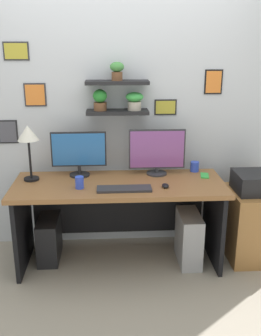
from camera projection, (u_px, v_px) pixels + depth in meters
name	position (u px, v px, depth m)	size (l,w,h in m)	color
ground_plane	(120.00, 261.00, 3.51)	(8.00, 8.00, 0.00)	gray
back_wall_assembly	(117.00, 104.00, 3.51)	(4.40, 0.24, 2.70)	silver
desk	(119.00, 202.00, 3.40)	(1.79, 0.68, 0.75)	brown
monitor_left	(79.00, 152.00, 3.41)	(0.48, 0.18, 0.40)	black
monitor_right	(157.00, 152.00, 3.44)	(0.50, 0.18, 0.41)	#2D2D33
keyboard	(124.00, 189.00, 3.12)	(0.44, 0.14, 0.02)	#2D2D33
computer_mouse	(165.00, 186.00, 3.18)	(0.06, 0.09, 0.03)	black
desk_lamp	(28.00, 137.00, 3.24)	(0.18, 0.18, 0.48)	black
cell_phone	(205.00, 176.00, 3.45)	(0.07, 0.14, 0.01)	green
coffee_mug	(195.00, 167.00, 3.57)	(0.08, 0.08, 0.09)	blue
pen_cup	(79.00, 182.00, 3.15)	(0.07, 0.07, 0.10)	blue
drawer_cabinet	(252.00, 225.00, 3.49)	(0.44, 0.50, 0.64)	#9E6B38
printer	(257.00, 182.00, 3.37)	(0.38, 0.34, 0.17)	black
computer_tower_left	(49.00, 239.00, 3.50)	(0.18, 0.40, 0.39)	black
computer_tower_right	(189.00, 238.00, 3.44)	(0.18, 0.40, 0.46)	#99999E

